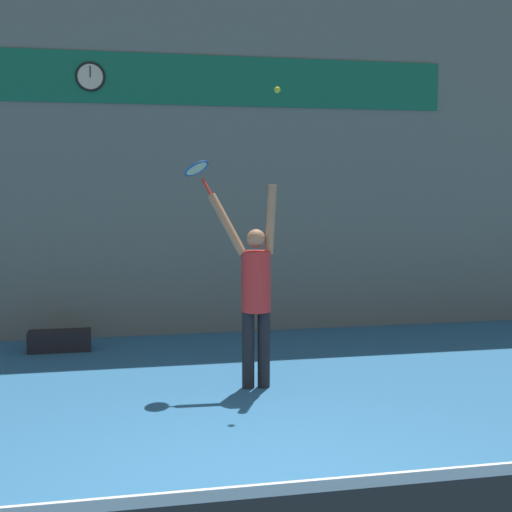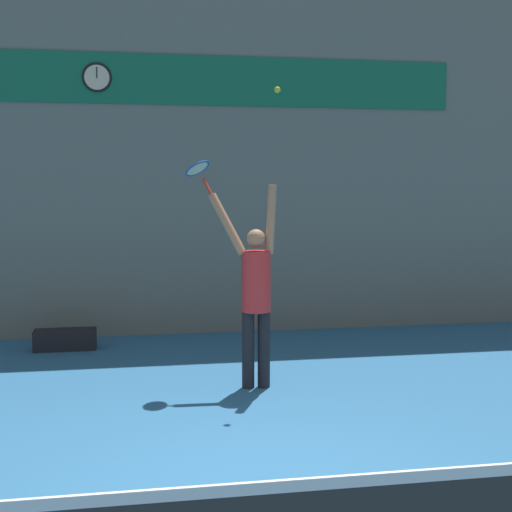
{
  "view_description": "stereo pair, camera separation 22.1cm",
  "coord_description": "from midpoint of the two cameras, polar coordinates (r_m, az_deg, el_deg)",
  "views": [
    {
      "loc": [
        -1.05,
        -4.37,
        2.12
      ],
      "look_at": [
        0.45,
        2.82,
        1.39
      ],
      "focal_mm": 50.0,
      "sensor_mm": 36.0,
      "label": 1
    },
    {
      "loc": [
        -0.84,
        -4.41,
        2.12
      ],
      "look_at": [
        0.45,
        2.82,
        1.39
      ],
      "focal_mm": 50.0,
      "sensor_mm": 36.0,
      "label": 2
    }
  ],
  "objects": [
    {
      "name": "ground_plane",
      "position": [
        4.96,
        0.33,
        -19.63
      ],
      "size": [
        18.0,
        18.0,
        0.0
      ],
      "primitive_type": "plane",
      "color": "teal"
    },
    {
      "name": "back_wall",
      "position": [
        10.18,
        -6.53,
        7.77
      ],
      "size": [
        18.0,
        0.1,
        5.0
      ],
      "color": "slate",
      "rests_on": "ground_plane"
    },
    {
      "name": "sponsor_banner",
      "position": [
        10.22,
        -6.57,
        13.84
      ],
      "size": [
        7.64,
        0.02,
        0.69
      ],
      "color": "#146B4C"
    },
    {
      "name": "scoreboard_clock",
      "position": [
        10.16,
        -13.75,
        13.77
      ],
      "size": [
        0.4,
        0.04,
        0.4
      ],
      "color": "beige"
    },
    {
      "name": "tennis_player",
      "position": [
        7.42,
        -0.92,
        -2.73
      ],
      "size": [
        0.72,
        0.45,
        2.13
      ],
      "color": "black",
      "rests_on": "ground_plane"
    },
    {
      "name": "tennis_racket",
      "position": [
        7.61,
        -5.54,
        6.84
      ],
      "size": [
        0.37,
        0.38,
        0.38
      ],
      "color": "red"
    },
    {
      "name": "tennis_ball",
      "position": [
        7.42,
        0.84,
        13.15
      ],
      "size": [
        0.06,
        0.06,
        0.06
      ],
      "color": "#CCDB2D"
    },
    {
      "name": "equipment_bag",
      "position": [
        9.58,
        -16.08,
        -6.54
      ],
      "size": [
        0.79,
        0.29,
        0.26
      ],
      "color": "black",
      "rests_on": "ground_plane"
    }
  ]
}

